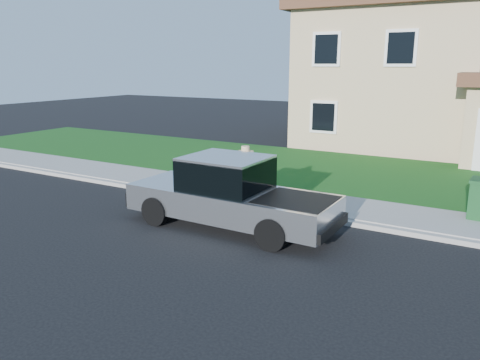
# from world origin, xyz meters

# --- Properties ---
(ground) EXTENTS (80.00, 80.00, 0.00)m
(ground) POSITION_xyz_m (0.00, 0.00, 0.00)
(ground) COLOR black
(ground) RESTS_ON ground
(curb) EXTENTS (40.00, 0.20, 0.12)m
(curb) POSITION_xyz_m (1.00, 2.90, 0.06)
(curb) COLOR gray
(curb) RESTS_ON ground
(sidewalk) EXTENTS (40.00, 2.00, 0.15)m
(sidewalk) POSITION_xyz_m (1.00, 4.00, 0.07)
(sidewalk) COLOR gray
(sidewalk) RESTS_ON ground
(lawn) EXTENTS (40.00, 7.00, 0.10)m
(lawn) POSITION_xyz_m (1.00, 8.50, 0.05)
(lawn) COLOR #154914
(lawn) RESTS_ON ground
(house) EXTENTS (14.00, 11.30, 6.85)m
(house) POSITION_xyz_m (1.31, 16.38, 3.17)
(house) COLOR tan
(house) RESTS_ON ground
(pickup_truck) EXTENTS (5.41, 2.11, 1.77)m
(pickup_truck) POSITION_xyz_m (-0.53, 1.33, 0.82)
(pickup_truck) COLOR black
(pickup_truck) RESTS_ON ground
(woman) EXTENTS (0.69, 0.54, 1.83)m
(woman) POSITION_xyz_m (-0.77, 2.54, 0.87)
(woman) COLOR tan
(woman) RESTS_ON ground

